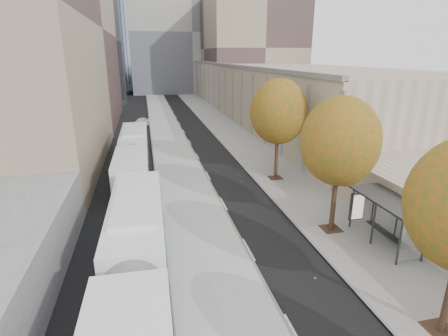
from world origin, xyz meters
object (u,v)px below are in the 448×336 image
object	(u,v)px
bus_near	(134,272)
bus_far	(134,154)
bus_shelter	(391,206)
distant_car	(141,123)

from	to	relation	value
bus_near	bus_far	world-z (taller)	bus_near
bus_near	bus_far	distance (m)	17.88
bus_shelter	bus_far	bearing A→B (deg)	130.20
bus_shelter	bus_near	xyz separation A→B (m)	(-12.93, -2.08, -0.63)
bus_near	distant_car	xyz separation A→B (m)	(0.15, 37.54, -0.93)
bus_near	distant_car	size ratio (longest dim) A/B	4.60
bus_shelter	distant_car	size ratio (longest dim) A/B	1.18
bus_near	bus_far	xyz separation A→B (m)	(-0.41, 17.87, -0.05)
bus_shelter	bus_far	size ratio (longest dim) A/B	0.26
distant_car	bus_shelter	bearing A→B (deg)	-52.48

